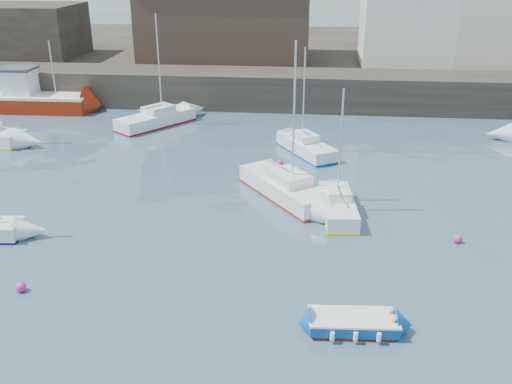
# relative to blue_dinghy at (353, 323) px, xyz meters

# --- Properties ---
(water) EXTENTS (220.00, 220.00, 0.00)m
(water) POSITION_rel_blue_dinghy_xyz_m (-4.43, -3.06, -0.34)
(water) COLOR #2D4760
(water) RESTS_ON ground
(quay_wall) EXTENTS (90.00, 5.00, 3.00)m
(quay_wall) POSITION_rel_blue_dinghy_xyz_m (-4.43, 31.94, 1.16)
(quay_wall) COLOR #28231E
(quay_wall) RESTS_ON ground
(land_strip) EXTENTS (90.00, 32.00, 2.80)m
(land_strip) POSITION_rel_blue_dinghy_xyz_m (-4.43, 49.94, 1.06)
(land_strip) COLOR #28231E
(land_strip) RESTS_ON ground
(bldg_east_d) EXTENTS (11.14, 11.14, 8.95)m
(bldg_east_d) POSITION_rel_blue_dinghy_xyz_m (6.57, 38.44, 7.02)
(bldg_east_d) COLOR white
(bldg_east_d) RESTS_ON land_strip
(warehouse) EXTENTS (16.40, 10.40, 7.60)m
(warehouse) POSITION_rel_blue_dinghy_xyz_m (-10.43, 39.94, 6.28)
(warehouse) COLOR #3D2D26
(warehouse) RESTS_ON land_strip
(bldg_west) EXTENTS (14.00, 8.00, 5.00)m
(bldg_west) POSITION_rel_blue_dinghy_xyz_m (-32.43, 38.94, 4.96)
(bldg_west) COLOR #353028
(bldg_west) RESTS_ON land_strip
(blue_dinghy) EXTENTS (3.29, 1.81, 0.61)m
(blue_dinghy) POSITION_rel_blue_dinghy_xyz_m (0.00, 0.00, 0.00)
(blue_dinghy) COLOR maroon
(blue_dinghy) RESTS_ON ground
(fishing_boat) EXTENTS (8.96, 3.51, 5.89)m
(fishing_boat) POSITION_rel_blue_dinghy_xyz_m (-25.45, 28.43, 0.80)
(fishing_boat) COLOR maroon
(fishing_boat) RESTS_ON ground
(sailboat_b) EXTENTS (5.70, 6.69, 8.64)m
(sailboat_b) POSITION_rel_blue_dinghy_xyz_m (-3.06, 11.94, 0.22)
(sailboat_b) COLOR white
(sailboat_b) RESTS_ON ground
(sailboat_c) EXTENTS (2.00, 5.08, 6.53)m
(sailboat_c) POSITION_rel_blue_dinghy_xyz_m (-0.23, 9.95, 0.16)
(sailboat_c) COLOR white
(sailboat_c) RESTS_ON ground
(sailboat_f) EXTENTS (4.30, 5.50, 7.02)m
(sailboat_f) POSITION_rel_blue_dinghy_xyz_m (-2.09, 19.47, 0.15)
(sailboat_f) COLOR white
(sailboat_f) RESTS_ON ground
(sailboat_h) EXTENTS (5.63, 6.49, 8.44)m
(sailboat_h) POSITION_rel_blue_dinghy_xyz_m (-13.90, 24.96, 0.21)
(sailboat_h) COLOR white
(sailboat_h) RESTS_ON ground
(buoy_near) EXTENTS (0.43, 0.43, 0.43)m
(buoy_near) POSITION_rel_blue_dinghy_xyz_m (-13.20, 1.27, -0.34)
(buoy_near) COLOR #D72592
(buoy_near) RESTS_ON ground
(buoy_mid) EXTENTS (0.41, 0.41, 0.41)m
(buoy_mid) POSITION_rel_blue_dinghy_xyz_m (5.30, 7.33, -0.34)
(buoy_mid) COLOR #D72592
(buoy_mid) RESTS_ON ground
(buoy_far) EXTENTS (0.45, 0.45, 0.45)m
(buoy_far) POSITION_rel_blue_dinghy_xyz_m (-3.70, 16.83, -0.34)
(buoy_far) COLOR #D72592
(buoy_far) RESTS_ON ground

